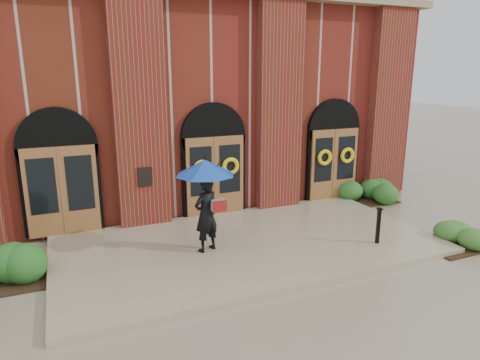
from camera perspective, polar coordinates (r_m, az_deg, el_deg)
ground at (r=11.61m, az=1.42°, el=-9.14°), size 90.00×90.00×0.00m
landing at (r=11.71m, az=1.11°, el=-8.53°), size 10.00×5.30×0.15m
church_building at (r=19.02m, az=-9.81°, el=10.76°), size 16.20×12.53×7.00m
man_with_umbrella at (r=10.62m, az=-4.60°, el=-1.06°), size 1.95×1.95×2.38m
metal_post at (r=11.98m, az=17.96°, el=-5.70°), size 0.17×0.17×0.98m
hedge_wall_right at (r=15.89m, az=15.31°, el=-1.78°), size 2.72×1.09×0.70m
hedge_front_right at (r=13.04m, az=26.30°, el=-6.74°), size 1.51×1.29×0.53m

